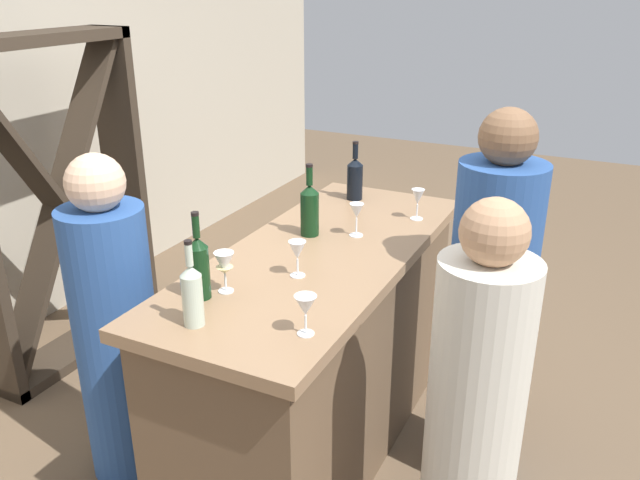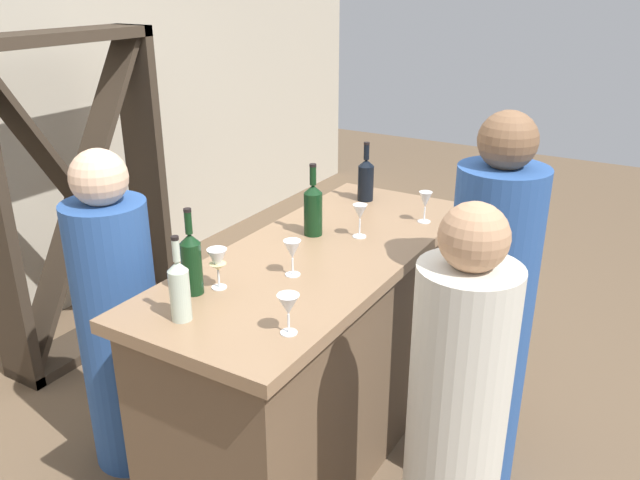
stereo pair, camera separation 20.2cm
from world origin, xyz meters
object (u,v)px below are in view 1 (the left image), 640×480
at_px(wine_bottle_center_dark_green, 310,208).
at_px(person_left_guest, 488,320).
at_px(wine_rack, 58,206).
at_px(wine_bottle_leftmost_clear_pale, 192,294).
at_px(person_server_behind, 116,335).
at_px(wine_glass_near_right, 357,212).
at_px(wine_glass_far_left, 297,251).
at_px(wine_bottle_second_left_dark_green, 199,266).
at_px(person_center_guest, 472,433).
at_px(wine_bottle_second_right_near_black, 355,178).
at_px(wine_glass_near_center, 418,198).
at_px(wine_glass_far_center, 224,265).
at_px(wine_glass_near_left, 306,307).

relative_size(wine_bottle_center_dark_green, person_left_guest, 0.20).
xyz_separation_m(wine_rack, wine_bottle_leftmost_clear_pale, (-0.86, -1.55, 0.20)).
height_order(person_left_guest, person_server_behind, person_left_guest).
relative_size(wine_glass_near_right, wine_glass_far_left, 1.05).
height_order(wine_glass_near_right, person_left_guest, person_left_guest).
relative_size(wine_bottle_second_left_dark_green, person_center_guest, 0.22).
height_order(wine_bottle_second_right_near_black, person_server_behind, person_server_behind).
bearing_deg(wine_bottle_center_dark_green, wine_bottle_second_left_dark_green, 173.90).
relative_size(wine_bottle_second_left_dark_green, wine_bottle_center_dark_green, 1.00).
height_order(wine_glass_near_center, wine_glass_near_right, wine_glass_near_right).
xyz_separation_m(wine_glass_near_right, wine_glass_far_left, (-0.48, 0.04, -0.01)).
relative_size(wine_glass_far_left, wine_glass_far_center, 0.93).
bearing_deg(person_server_behind, person_left_guest, 2.56).
bearing_deg(wine_rack, wine_bottle_center_dark_green, -89.01).
distance_m(wine_bottle_leftmost_clear_pale, wine_glass_far_left, 0.50).
relative_size(wine_bottle_center_dark_green, wine_glass_near_left, 2.35).
xyz_separation_m(wine_glass_far_center, person_server_behind, (-0.02, 0.56, -0.43)).
xyz_separation_m(wine_glass_far_center, person_center_guest, (-0.01, -0.94, -0.40)).
bearing_deg(person_left_guest, wine_rack, 9.60).
relative_size(wine_rack, wine_glass_near_center, 12.24).
bearing_deg(wine_bottle_leftmost_clear_pale, wine_glass_near_right, -10.06).
bearing_deg(person_center_guest, wine_rack, -2.05).
height_order(wine_rack, wine_glass_near_left, wine_rack).
distance_m(wine_bottle_leftmost_clear_pale, person_center_guest, 1.01).
height_order(wine_bottle_center_dark_green, wine_glass_near_right, wine_bottle_center_dark_green).
distance_m(wine_glass_near_center, wine_glass_far_center, 1.11).
bearing_deg(wine_rack, person_left_guest, -89.20).
xyz_separation_m(wine_bottle_second_right_near_black, person_left_guest, (-0.54, -0.83, -0.35)).
height_order(wine_bottle_second_right_near_black, wine_glass_near_right, wine_bottle_second_right_near_black).
height_order(wine_bottle_second_left_dark_green, wine_glass_near_left, wine_bottle_second_left_dark_green).
bearing_deg(wine_glass_far_center, wine_glass_near_center, -20.52).
xyz_separation_m(wine_rack, wine_bottle_center_dark_green, (0.03, -1.53, 0.21)).
relative_size(wine_bottle_leftmost_clear_pale, wine_glass_near_center, 2.04).
height_order(wine_bottle_second_left_dark_green, wine_bottle_center_dark_green, same).
height_order(wine_bottle_leftmost_clear_pale, wine_bottle_second_left_dark_green, wine_bottle_second_left_dark_green).
height_order(wine_bottle_second_right_near_black, wine_glass_far_center, wine_bottle_second_right_near_black).
xyz_separation_m(wine_glass_near_center, person_left_guest, (-0.39, -0.45, -0.34)).
bearing_deg(person_left_guest, wine_glass_far_left, 40.47).
xyz_separation_m(wine_glass_near_left, person_server_behind, (0.12, 0.96, -0.42)).
bearing_deg(wine_bottle_leftmost_clear_pale, wine_glass_near_center, -15.05).
distance_m(wine_glass_far_center, person_left_guest, 1.11).
bearing_deg(wine_bottle_second_left_dark_green, person_left_guest, -51.10).
distance_m(wine_bottle_leftmost_clear_pale, wine_glass_near_right, 0.98).
relative_size(wine_glass_near_left, person_center_guest, 0.09).
distance_m(wine_glass_near_right, wine_glass_far_center, 0.74).
xyz_separation_m(wine_bottle_second_left_dark_green, wine_glass_near_right, (0.79, -0.27, -0.01)).
xyz_separation_m(wine_bottle_second_left_dark_green, person_center_guest, (0.07, -0.99, -0.42)).
bearing_deg(wine_glass_far_left, person_server_behind, 108.92).
xyz_separation_m(wine_bottle_leftmost_clear_pale, wine_glass_near_right, (0.96, -0.17, -0.00)).
height_order(wine_glass_near_right, person_center_guest, person_center_guest).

